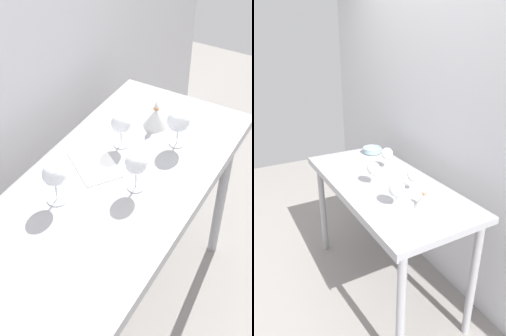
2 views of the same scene
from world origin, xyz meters
TOP-DOWN VIEW (x-y plane):
  - ground_plane at (0.00, 0.00)m, footprint 6.00×6.00m
  - steel_counter at (0.00, -0.01)m, footprint 1.40×0.65m
  - wine_glass_far_right at (0.22, 0.08)m, footprint 0.08×0.08m
  - wine_glass_near_center at (0.02, -0.09)m, footprint 0.08×0.08m
  - wine_glass_near_right at (0.34, -0.11)m, footprint 0.09×0.09m
  - wine_glass_far_left at (-0.18, 0.12)m, footprint 0.09×0.09m
  - tasting_sheet_upper at (0.06, 0.12)m, footprint 0.26×0.28m
  - decanter_funnel at (0.41, 0.03)m, footprint 0.11×0.11m

SIDE VIEW (x-z plane):
  - ground_plane at x=0.00m, z-range 0.00..0.00m
  - steel_counter at x=0.00m, z-range 0.34..1.24m
  - tasting_sheet_upper at x=0.06m, z-range 0.90..0.90m
  - decanter_funnel at x=0.41m, z-range 0.88..1.01m
  - wine_glass_far_right at x=0.22m, z-range 0.93..1.08m
  - wine_glass_near_right at x=0.34m, z-range 0.93..1.10m
  - wine_glass_near_center at x=0.02m, z-range 0.93..1.10m
  - wine_glass_far_left at x=-0.18m, z-range 0.93..1.10m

